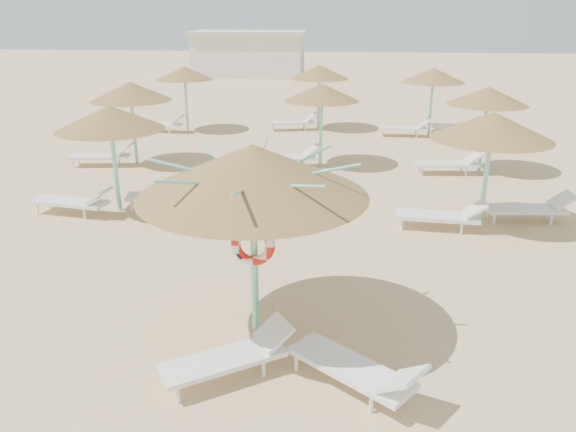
{
  "coord_description": "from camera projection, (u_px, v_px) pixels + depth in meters",
  "views": [
    {
      "loc": [
        1.17,
        -8.0,
        4.91
      ],
      "look_at": [
        0.22,
        1.62,
        1.3
      ],
      "focal_mm": 35.0,
      "sensor_mm": 36.0,
      "label": 1
    }
  ],
  "objects": [
    {
      "name": "ground",
      "position": [
        265.0,
        323.0,
        9.29
      ],
      "size": [
        120.0,
        120.0,
        0.0
      ],
      "primitive_type": "plane",
      "color": "tan",
      "rests_on": "ground"
    },
    {
      "name": "service_hut",
      "position": [
        249.0,
        54.0,
        41.9
      ],
      "size": [
        8.4,
        4.4,
        3.25
      ],
      "color": "silver",
      "rests_on": "ground"
    },
    {
      "name": "lounger_main_b",
      "position": [
        358.0,
        369.0,
        7.54
      ],
      "size": [
        1.92,
        1.66,
        0.71
      ],
      "rotation": [
        0.0,
        0.0,
        -0.65
      ],
      "color": "white",
      "rests_on": "ground"
    },
    {
      "name": "palapa_field",
      "position": [
        308.0,
        94.0,
        18.02
      ],
      "size": [
        14.58,
        13.52,
        2.7
      ],
      "color": "#7EDBC2",
      "rests_on": "ground"
    },
    {
      "name": "lounger_main_a",
      "position": [
        232.0,
        356.0,
        7.86
      ],
      "size": [
        1.88,
        1.49,
        0.68
      ],
      "rotation": [
        0.0,
        0.0,
        0.58
      ],
      "color": "white",
      "rests_on": "ground"
    },
    {
      "name": "main_palapa",
      "position": [
        252.0,
        171.0,
        8.13
      ],
      "size": [
        3.43,
        3.43,
        3.08
      ],
      "color": "#7EDBC2",
      "rests_on": "ground"
    }
  ]
}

